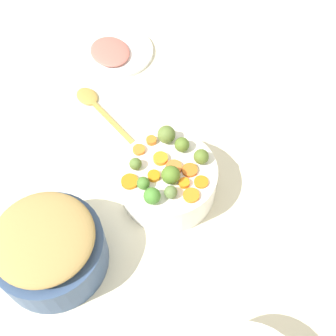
{
  "coord_description": "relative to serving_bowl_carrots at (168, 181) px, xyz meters",
  "views": [
    {
      "loc": [
        -0.48,
        -0.17,
        0.98
      ],
      "look_at": [
        0.03,
        0.0,
        0.13
      ],
      "focal_mm": 46.83,
      "sensor_mm": 36.0,
      "label": 1
    }
  ],
  "objects": [
    {
      "name": "brussels_sprout_5",
      "position": [
        -0.09,
        0.01,
        0.07
      ],
      "size": [
        0.04,
        0.04,
        0.04
      ],
      "primitive_type": "sphere",
      "color": "#46862F",
      "rests_on": "serving_bowl_carrots"
    },
    {
      "name": "carrot_slice_9",
      "position": [
        -0.03,
        0.03,
        0.05
      ],
      "size": [
        0.04,
        0.04,
        0.01
      ],
      "primitive_type": "cylinder",
      "rotation": [
        0.0,
        0.0,
        3.56
      ],
      "color": "orange",
      "rests_on": "serving_bowl_carrots"
    },
    {
      "name": "ham_slice_main",
      "position": [
        0.4,
        0.32,
        -0.03
      ],
      "size": [
        0.18,
        0.18,
        0.02
      ],
      "primitive_type": "ellipsoid",
      "rotation": [
        0.0,
        0.0,
        4.0
      ],
      "color": "#C6685C",
      "rests_on": "ham_plate"
    },
    {
      "name": "ham_plate",
      "position": [
        0.42,
        0.31,
        -0.04
      ],
      "size": [
        0.23,
        0.23,
        0.01
      ],
      "primitive_type": "cylinder",
      "color": "white",
      "rests_on": "tabletop"
    },
    {
      "name": "serving_bowl_carrots",
      "position": [
        0.0,
        0.0,
        0.0
      ],
      "size": [
        0.23,
        0.23,
        0.1
      ],
      "primitive_type": "cylinder",
      "color": "white",
      "rests_on": "tabletop"
    },
    {
      "name": "carrot_slice_7",
      "position": [
        -0.06,
        0.07,
        0.05
      ],
      "size": [
        0.05,
        0.05,
        0.01
      ],
      "primitive_type": "cylinder",
      "rotation": [
        0.0,
        0.0,
        2.0
      ],
      "color": "orange",
      "rests_on": "serving_bowl_carrots"
    },
    {
      "name": "carrot_slice_1",
      "position": [
        0.06,
        0.06,
        0.05
      ],
      "size": [
        0.03,
        0.03,
        0.01
      ],
      "primitive_type": "cylinder",
      "rotation": [
        0.0,
        0.0,
        5.18
      ],
      "color": "orange",
      "rests_on": "serving_bowl_carrots"
    },
    {
      "name": "carrot_slice_3",
      "position": [
        0.02,
        0.03,
        0.05
      ],
      "size": [
        0.05,
        0.05,
        0.01
      ],
      "primitive_type": "cylinder",
      "rotation": [
        0.0,
        0.0,
        0.63
      ],
      "color": "orange",
      "rests_on": "serving_bowl_carrots"
    },
    {
      "name": "brussels_sprout_0",
      "position": [
        0.08,
        0.03,
        0.07
      ],
      "size": [
        0.04,
        0.04,
        0.04
      ],
      "primitive_type": "sphere",
      "color": "#5C7533",
      "rests_on": "serving_bowl_carrots"
    },
    {
      "name": "brussels_sprout_3",
      "position": [
        0.07,
        -0.01,
        0.07
      ],
      "size": [
        0.04,
        0.04,
        0.04
      ],
      "primitive_type": "sphere",
      "color": "#567429",
      "rests_on": "serving_bowl_carrots"
    },
    {
      "name": "brussels_sprout_1",
      "position": [
        0.05,
        -0.07,
        0.07
      ],
      "size": [
        0.04,
        0.04,
        0.04
      ],
      "primitive_type": "sphere",
      "color": "#567029",
      "rests_on": "serving_bowl_carrots"
    },
    {
      "name": "brussels_sprout_2",
      "position": [
        -0.06,
        0.04,
        0.06
      ],
      "size": [
        0.03,
        0.03,
        0.03
      ],
      "primitive_type": "sphere",
      "color": "#497C2E",
      "rests_on": "serving_bowl_carrots"
    },
    {
      "name": "carrot_slice_5",
      "position": [
        0.01,
        -0.01,
        0.05
      ],
      "size": [
        0.05,
        0.05,
        0.01
      ],
      "primitive_type": "cylinder",
      "rotation": [
        0.0,
        0.0,
        4.03
      ],
      "color": "orange",
      "rests_on": "serving_bowl_carrots"
    },
    {
      "name": "carrot_slice_4",
      "position": [
        -0.01,
        -0.08,
        0.05
      ],
      "size": [
        0.04,
        0.04,
        0.01
      ],
      "primitive_type": "cylinder",
      "rotation": [
        0.0,
        0.0,
        1.15
      ],
      "color": "orange",
      "rests_on": "serving_bowl_carrots"
    },
    {
      "name": "wooden_spoon",
      "position": [
        0.2,
        0.28,
        -0.04
      ],
      "size": [
        0.17,
        0.25,
        0.01
      ],
      "color": "#B48E40",
      "rests_on": "tabletop"
    },
    {
      "name": "carrot_slice_8",
      "position": [
        -0.02,
        -0.05,
        0.05
      ],
      "size": [
        0.03,
        0.03,
        0.01
      ],
      "primitive_type": "cylinder",
      "rotation": [
        0.0,
        0.0,
        1.15
      ],
      "color": "orange",
      "rests_on": "serving_bowl_carrots"
    },
    {
      "name": "carrot_slice_0",
      "position": [
        0.01,
        -0.05,
        0.05
      ],
      "size": [
        0.05,
        0.05,
        0.01
      ],
      "primitive_type": "cylinder",
      "rotation": [
        0.0,
        0.0,
        5.42
      ],
      "color": "orange",
      "rests_on": "serving_bowl_carrots"
    },
    {
      "name": "stuffing_mound",
      "position": [
        -0.25,
        0.19,
        0.08
      ],
      "size": [
        0.22,
        0.22,
        0.05
      ],
      "primitive_type": "ellipsoid",
      "color": "#AB8A4E",
      "rests_on": "metal_pot"
    },
    {
      "name": "carrot_slice_2",
      "position": [
        0.03,
        0.08,
        0.05
      ],
      "size": [
        0.04,
        0.04,
        0.01
      ],
      "primitive_type": "cylinder",
      "rotation": [
        0.0,
        0.0,
        4.46
      ],
      "color": "orange",
      "rests_on": "serving_bowl_carrots"
    },
    {
      "name": "brussels_sprout_6",
      "position": [
        -0.02,
        -0.01,
        0.07
      ],
      "size": [
        0.04,
        0.04,
        0.04
      ],
      "primitive_type": "sphere",
      "color": "#527826",
      "rests_on": "serving_bowl_carrots"
    },
    {
      "name": "carrot_slice_6",
      "position": [
        -0.05,
        -0.07,
        0.05
      ],
      "size": [
        0.04,
        0.04,
        0.01
      ],
      "primitive_type": "cylinder",
      "rotation": [
        0.0,
        0.0,
        4.89
      ],
      "color": "orange",
      "rests_on": "serving_bowl_carrots"
    },
    {
      "name": "brussels_sprout_7",
      "position": [
        -0.02,
        0.07,
        0.06
      ],
      "size": [
        0.03,
        0.03,
        0.03
      ],
      "primitive_type": "sphere",
      "color": "#567432",
      "rests_on": "serving_bowl_carrots"
    },
    {
      "name": "tabletop",
      "position": [
        -0.03,
        -0.0,
        -0.06
      ],
      "size": [
        2.4,
        2.4,
        0.02
      ],
      "primitive_type": "cube",
      "color": "beige",
      "rests_on": "ground"
    },
    {
      "name": "brussels_sprout_4",
      "position": [
        -0.06,
        -0.03,
        0.06
      ],
      "size": [
        0.03,
        0.03,
        0.03
      ],
      "primitive_type": "sphere",
      "color": "#5D763D",
      "rests_on": "serving_bowl_carrots"
    },
    {
      "name": "metal_pot",
      "position": [
        -0.25,
        0.19,
        0.0
      ],
      "size": [
        0.24,
        0.24,
        0.11
      ],
      "primitive_type": "cylinder",
      "color": "#344C75",
      "rests_on": "tabletop"
    }
  ]
}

